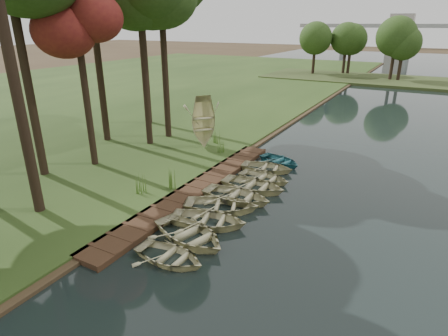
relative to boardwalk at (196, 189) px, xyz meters
The scene contains 20 objects.
ground 1.61m from the boardwalk, ahead, with size 300.00×300.00×0.00m, color #3D2F1D.
boardwalk is the anchor object (origin of this frame).
peninsula 50.91m from the boardwalk, 79.13° to the left, with size 50.00×14.00×0.45m, color #33411C.
far_trees 50.78m from the boardwalk, 82.86° to the left, with size 45.60×5.60×8.80m.
building_b 145.16m from the boardwalk, 91.34° to the left, with size 8.00×8.00×12.00m, color #A5A5A0.
rowboat_0 6.67m from the boardwalk, 66.22° to the right, with size 2.17×3.03×0.63m, color beige.
rowboat_1 5.12m from the boardwalk, 60.28° to the right, with size 2.72×3.80×0.79m, color beige.
rowboat_2 3.95m from the boardwalk, 48.90° to the right, with size 2.56×3.59×0.74m, color beige.
rowboat_3 2.79m from the boardwalk, 30.06° to the right, with size 2.66×3.73×0.77m, color beige.
rowboat_4 2.57m from the boardwalk, ahead, with size 2.68×3.75×0.78m, color beige.
rowboat_5 3.21m from the boardwalk, 30.82° to the left, with size 2.63×3.69×0.76m, color beige.
rowboat_6 4.16m from the boardwalk, 47.68° to the left, with size 2.25×3.15×0.65m, color beige.
rowboat_7 5.22m from the boardwalk, 63.73° to the left, with size 2.34×3.28×0.68m, color beige.
rowboat_8 6.80m from the boardwalk, 68.07° to the left, with size 2.17×3.04×0.63m, color teal.
stored_rowboat 7.13m from the boardwalk, 118.63° to the left, with size 2.73×3.83×0.79m, color beige.
tree_2 11.78m from the boardwalk, behind, with size 3.95×3.95×10.49m.
reeds_0 3.08m from the boardwalk, 134.90° to the right, with size 0.60×0.60×1.03m, color #3F661E.
reeds_1 1.55m from the boardwalk, 136.34° to the right, with size 0.60×0.60×1.12m, color #3F661E.
reeds_2 6.22m from the boardwalk, 105.91° to the left, with size 0.60×0.60×1.01m, color #3F661E.
reeds_3 8.31m from the boardwalk, 112.03° to the left, with size 0.60×0.60×0.99m, color #3F661E.
Camera 1 is at (9.00, -15.97, 8.86)m, focal length 30.00 mm.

